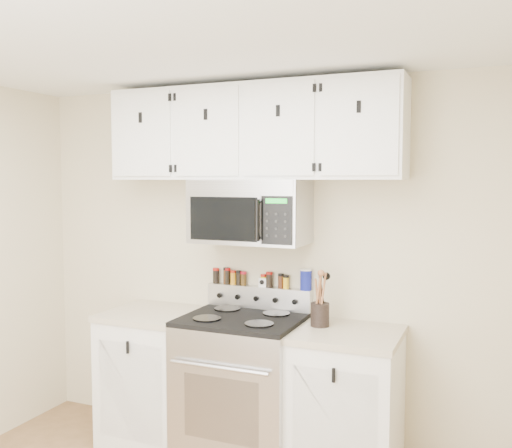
{
  "coord_description": "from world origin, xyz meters",
  "views": [
    {
      "loc": [
        1.49,
        -1.9,
        1.84
      ],
      "look_at": [
        0.09,
        1.45,
        1.56
      ],
      "focal_mm": 40.0,
      "sensor_mm": 36.0,
      "label": 1
    }
  ],
  "objects_px": {
    "range": "(243,386)",
    "salt_canister": "(306,280)",
    "utensil_crock": "(320,313)",
    "microwave": "(250,211)"
  },
  "relations": [
    {
      "from": "salt_canister",
      "to": "range",
      "type": "bearing_deg",
      "value": -140.3
    },
    {
      "from": "range",
      "to": "salt_canister",
      "type": "xyz_separation_m",
      "value": [
        0.34,
        0.28,
        0.68
      ]
    },
    {
      "from": "utensil_crock",
      "to": "salt_canister",
      "type": "distance_m",
      "value": 0.31
    },
    {
      "from": "range",
      "to": "microwave",
      "type": "xyz_separation_m",
      "value": [
        0.0,
        0.13,
        1.14
      ]
    },
    {
      "from": "microwave",
      "to": "utensil_crock",
      "type": "relative_size",
      "value": 2.22
    },
    {
      "from": "range",
      "to": "microwave",
      "type": "height_order",
      "value": "microwave"
    },
    {
      "from": "utensil_crock",
      "to": "salt_canister",
      "type": "height_order",
      "value": "utensil_crock"
    },
    {
      "from": "microwave",
      "to": "salt_canister",
      "type": "relative_size",
      "value": 5.32
    },
    {
      "from": "utensil_crock",
      "to": "salt_canister",
      "type": "relative_size",
      "value": 2.4
    },
    {
      "from": "range",
      "to": "utensil_crock",
      "type": "height_order",
      "value": "utensil_crock"
    }
  ]
}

